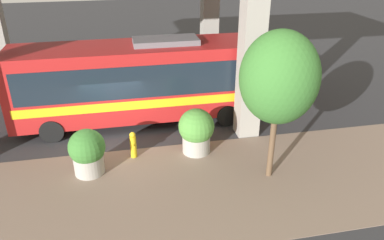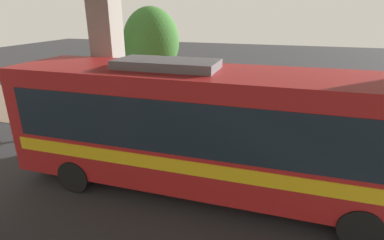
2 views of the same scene
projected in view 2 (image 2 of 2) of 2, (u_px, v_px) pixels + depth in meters
ground_plane at (258, 156)px, 11.20m from camera, size 80.00×80.00×0.00m
sidewalk_strip at (264, 128)px, 13.89m from camera, size 6.00×40.00×0.02m
bus at (206, 125)px, 8.49m from camera, size 2.80×11.35×3.87m
fire_hydrant at (243, 135)px, 11.70m from camera, size 0.51×0.25×1.11m
planter_front at (183, 118)px, 12.33m from camera, size 1.42×1.42×1.87m
planter_middle at (288, 125)px, 11.82m from camera, size 1.32×1.32×1.76m
street_tree_near at (151, 42)px, 13.92m from camera, size 2.59×2.59×5.34m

